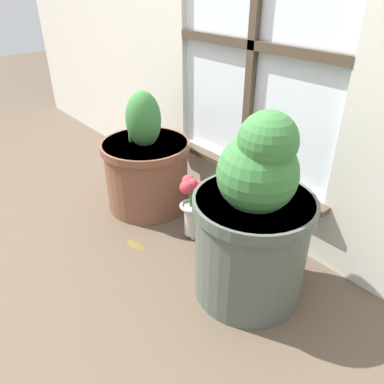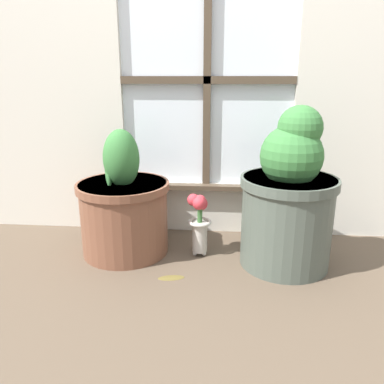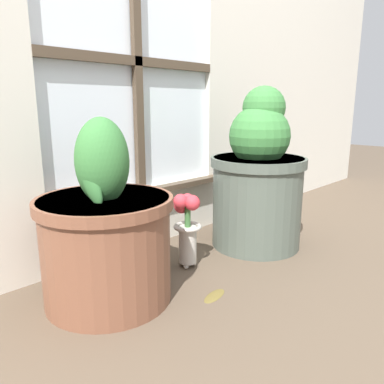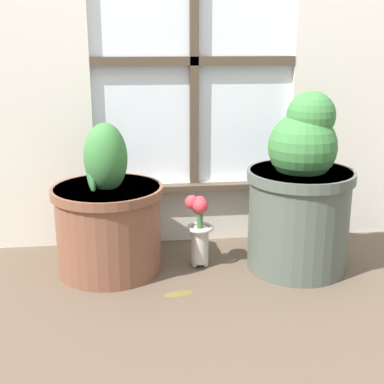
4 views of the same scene
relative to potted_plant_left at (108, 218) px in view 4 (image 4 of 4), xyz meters
The scene contains 5 objects.
ground_plane 0.52m from the potted_plant_left, 40.22° to the right, with size 10.00×10.00×0.00m, color brown.
potted_plant_left is the anchor object (origin of this frame).
potted_plant_right 0.73m from the potted_plant_left, ahead, with size 0.41×0.41×0.69m.
flower_vase 0.35m from the potted_plant_left, ahead, with size 0.11×0.12×0.29m.
fallen_leaf 0.40m from the potted_plant_left, 43.35° to the right, with size 0.12×0.06×0.01m.
Camera 4 is at (-0.27, -1.63, 0.88)m, focal length 50.00 mm.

